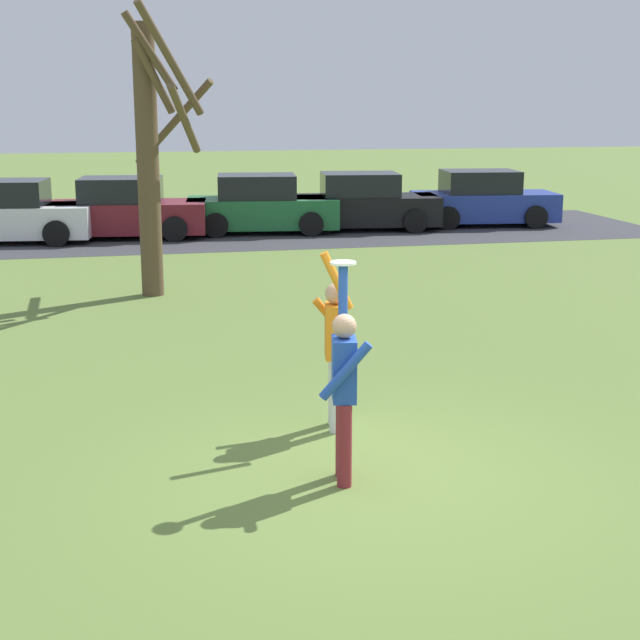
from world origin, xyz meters
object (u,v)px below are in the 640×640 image
object	(u,v)px
person_defender	(335,343)
parked_car_maroon	(126,210)
person_catcher	(344,383)
parked_car_green	(261,206)
parked_car_black	(364,204)
frisbee_disc	(343,263)
parked_car_blue	(483,200)
bare_tree_tall	(152,149)
parked_car_white	(10,214)

from	to	relation	value
person_defender	parked_car_maroon	world-z (taller)	person_defender
person_catcher	parked_car_green	bearing A→B (deg)	3.84
person_defender	parked_car_black	size ratio (longest dim) A/B	0.48
frisbee_disc	parked_car_blue	distance (m)	19.41
person_catcher	person_defender	world-z (taller)	person_catcher
person_defender	parked_car_blue	world-z (taller)	person_defender
bare_tree_tall	person_defender	bearing A→B (deg)	-78.69
person_defender	parked_car_green	distance (m)	16.07
person_defender	parked_car_white	size ratio (longest dim) A/B	0.48
person_defender	bare_tree_tall	distance (m)	8.25
frisbee_disc	parked_car_green	world-z (taller)	frisbee_disc
parked_car_white	parked_car_blue	world-z (taller)	same
person_catcher	bare_tree_tall	world-z (taller)	bare_tree_tall
parked_car_white	parked_car_black	world-z (taller)	same
parked_car_black	frisbee_disc	bearing A→B (deg)	-98.56
parked_car_green	bare_tree_tall	xyz separation A→B (m)	(-3.23, -8.07, 1.99)
person_catcher	parked_car_blue	xyz separation A→B (m)	(8.48, 17.65, -0.25)
parked_car_white	parked_car_blue	distance (m)	13.16
frisbee_disc	parked_car_black	xyz separation A→B (m)	(4.80, 17.27, -1.37)
person_catcher	parked_car_maroon	distance (m)	17.36
parked_car_blue	bare_tree_tall	bearing A→B (deg)	-132.92
parked_car_maroon	parked_car_green	world-z (taller)	same
parked_car_white	parked_car_maroon	world-z (taller)	same
parked_car_green	bare_tree_tall	world-z (taller)	bare_tree_tall
frisbee_disc	parked_car_blue	size ratio (longest dim) A/B	0.06
parked_car_blue	person_catcher	bearing A→B (deg)	-108.69
parked_car_black	bare_tree_tall	world-z (taller)	bare_tree_tall
parked_car_green	person_catcher	bearing A→B (deg)	-89.27
parked_car_green	bare_tree_tall	size ratio (longest dim) A/B	0.82
parked_car_black	parked_car_blue	bearing A→B (deg)	9.49
person_defender	parked_car_green	world-z (taller)	person_defender
parked_car_blue	bare_tree_tall	distance (m)	12.96
parked_car_black	bare_tree_tall	bearing A→B (deg)	-120.30
person_catcher	parked_car_green	size ratio (longest dim) A/B	0.49
frisbee_disc	bare_tree_tall	distance (m)	9.30
parked_car_green	frisbee_disc	bearing A→B (deg)	-89.22
parked_car_maroon	bare_tree_tall	xyz separation A→B (m)	(0.41, -7.87, 1.99)
person_catcher	parked_car_black	world-z (taller)	person_catcher
bare_tree_tall	frisbee_disc	bearing A→B (deg)	-81.58
person_defender	parked_car_blue	size ratio (longest dim) A/B	0.48
person_defender	parked_car_white	bearing A→B (deg)	-152.33
parked_car_black	bare_tree_tall	size ratio (longest dim) A/B	0.82
parked_car_green	parked_car_black	distance (m)	2.93
person_defender	parked_car_blue	bearing A→B (deg)	163.14
person_defender	parked_car_maroon	xyz separation A→B (m)	(-1.99, 15.79, -0.25)
frisbee_disc	parked_car_white	xyz separation A→B (m)	(-4.71, 16.83, -1.37)
person_catcher	bare_tree_tall	distance (m)	9.65
parked_car_black	parked_car_blue	distance (m)	3.64
person_defender	parked_car_green	size ratio (longest dim) A/B	0.48
person_catcher	parked_car_black	size ratio (longest dim) A/B	0.49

